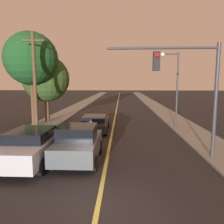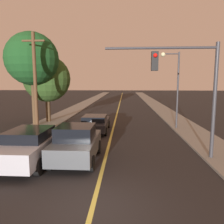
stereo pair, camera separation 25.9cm
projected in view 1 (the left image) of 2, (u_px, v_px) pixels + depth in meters
The scene contains 12 objects.
ground_plane at pixel (97, 209), 6.58m from camera, with size 200.00×200.00×0.00m, color black.
road_surface at pixel (118, 102), 42.21m from camera, with size 9.71×80.00×0.01m.
sidewalk_left at pixel (87, 102), 42.47m from camera, with size 2.50×80.00×0.12m.
sidewalk_right at pixel (150, 102), 41.94m from camera, with size 2.50×80.00×0.12m.
car_near_lane_front at pixel (78, 143), 10.49m from camera, with size 2.04×3.94×1.78m.
car_near_lane_second at pixel (95, 123), 16.98m from camera, with size 2.09×4.52×1.27m.
car_outer_lane_front at pixel (33, 145), 10.38m from camera, with size 2.10×5.01×1.63m.
traffic_signal_mast at pixel (189, 79), 10.45m from camera, with size 5.34×0.42×5.54m.
streetlamp_right at pixel (173, 79), 17.55m from camera, with size 1.50×0.36×6.07m.
utility_pole_left at pixel (35, 82), 15.48m from camera, with size 1.60×0.24×7.16m.
tree_left_near at pixel (31, 59), 17.98m from camera, with size 4.38×4.38×7.81m.
tree_left_far at pixel (46, 79), 20.21m from camera, with size 4.31×4.31×6.18m.
Camera 1 is at (0.71, -6.10, 3.80)m, focal length 35.00 mm.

